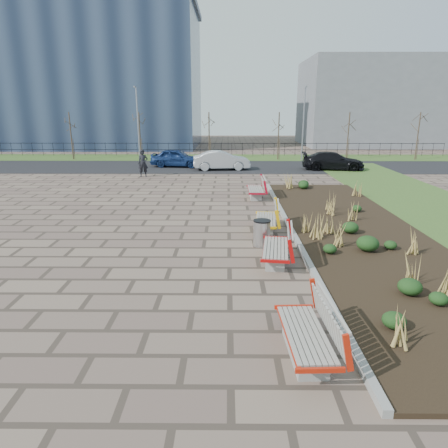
{
  "coord_description": "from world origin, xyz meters",
  "views": [
    {
      "loc": [
        1.61,
        -8.76,
        4.3
      ],
      "look_at": [
        1.5,
        3.0,
        0.9
      ],
      "focal_mm": 32.0,
      "sensor_mm": 36.0,
      "label": 1
    }
  ],
  "objects_px": {
    "litter_bin": "(262,233)",
    "pedestrian": "(143,163)",
    "bench_a": "(305,330)",
    "car_silver": "(222,160)",
    "car_blue": "(177,158)",
    "car_black": "(333,161)",
    "bench_b": "(276,246)",
    "bench_d": "(255,188)",
    "lamp_east": "(303,124)",
    "bench_c": "(266,218)",
    "lamp_west": "(138,124)"
  },
  "relations": [
    {
      "from": "car_black",
      "to": "bench_b",
      "type": "bearing_deg",
      "value": 167.93
    },
    {
      "from": "car_blue",
      "to": "car_black",
      "type": "height_order",
      "value": "car_blue"
    },
    {
      "from": "bench_d",
      "to": "bench_b",
      "type": "bearing_deg",
      "value": -89.94
    },
    {
      "from": "litter_bin",
      "to": "bench_a",
      "type": "bearing_deg",
      "value": -87.36
    },
    {
      "from": "bench_d",
      "to": "lamp_west",
      "type": "distance_m",
      "value": 17.78
    },
    {
      "from": "bench_b",
      "to": "bench_d",
      "type": "height_order",
      "value": "same"
    },
    {
      "from": "pedestrian",
      "to": "lamp_east",
      "type": "relative_size",
      "value": 0.29
    },
    {
      "from": "bench_b",
      "to": "bench_c",
      "type": "bearing_deg",
      "value": 97.35
    },
    {
      "from": "car_silver",
      "to": "pedestrian",
      "type": "bearing_deg",
      "value": 115.94
    },
    {
      "from": "pedestrian",
      "to": "bench_d",
      "type": "bearing_deg",
      "value": -56.35
    },
    {
      "from": "bench_c",
      "to": "lamp_east",
      "type": "bearing_deg",
      "value": 82.05
    },
    {
      "from": "bench_b",
      "to": "lamp_west",
      "type": "relative_size",
      "value": 0.35
    },
    {
      "from": "bench_d",
      "to": "lamp_west",
      "type": "relative_size",
      "value": 0.35
    },
    {
      "from": "car_silver",
      "to": "lamp_west",
      "type": "relative_size",
      "value": 0.69
    },
    {
      "from": "car_silver",
      "to": "bench_d",
      "type": "bearing_deg",
      "value": -174.49
    },
    {
      "from": "lamp_east",
      "to": "car_silver",
      "type": "bearing_deg",
      "value": -140.82
    },
    {
      "from": "bench_a",
      "to": "car_silver",
      "type": "distance_m",
      "value": 22.94
    },
    {
      "from": "car_blue",
      "to": "lamp_west",
      "type": "relative_size",
      "value": 0.66
    },
    {
      "from": "litter_bin",
      "to": "car_black",
      "type": "bearing_deg",
      "value": 68.77
    },
    {
      "from": "litter_bin",
      "to": "pedestrian",
      "type": "height_order",
      "value": "pedestrian"
    },
    {
      "from": "pedestrian",
      "to": "lamp_west",
      "type": "xyz_separation_m",
      "value": [
        -2.07,
        8.67,
        2.16
      ]
    },
    {
      "from": "bench_a",
      "to": "pedestrian",
      "type": "bearing_deg",
      "value": 106.87
    },
    {
      "from": "lamp_east",
      "to": "lamp_west",
      "type": "bearing_deg",
      "value": 180.0
    },
    {
      "from": "bench_b",
      "to": "bench_c",
      "type": "height_order",
      "value": "same"
    },
    {
      "from": "pedestrian",
      "to": "lamp_west",
      "type": "bearing_deg",
      "value": 90.09
    },
    {
      "from": "pedestrian",
      "to": "bench_a",
      "type": "bearing_deg",
      "value": -84.04
    },
    {
      "from": "bench_a",
      "to": "bench_b",
      "type": "distance_m",
      "value": 4.56
    },
    {
      "from": "bench_b",
      "to": "bench_c",
      "type": "relative_size",
      "value": 1.0
    },
    {
      "from": "litter_bin",
      "to": "bench_d",
      "type": "bearing_deg",
      "value": 87.81
    },
    {
      "from": "bench_b",
      "to": "car_silver",
      "type": "xyz_separation_m",
      "value": [
        -1.84,
        18.31,
        0.2
      ]
    },
    {
      "from": "lamp_east",
      "to": "pedestrian",
      "type": "bearing_deg",
      "value": -144.0
    },
    {
      "from": "car_silver",
      "to": "lamp_east",
      "type": "xyz_separation_m",
      "value": [
        6.84,
        5.57,
        2.34
      ]
    },
    {
      "from": "bench_c",
      "to": "pedestrian",
      "type": "height_order",
      "value": "pedestrian"
    },
    {
      "from": "bench_d",
      "to": "pedestrian",
      "type": "bearing_deg",
      "value": 137.06
    },
    {
      "from": "car_blue",
      "to": "car_silver",
      "type": "relative_size",
      "value": 0.96
    },
    {
      "from": "car_black",
      "to": "car_blue",
      "type": "bearing_deg",
      "value": 89.54
    },
    {
      "from": "bench_a",
      "to": "car_silver",
      "type": "relative_size",
      "value": 0.51
    },
    {
      "from": "bench_c",
      "to": "car_black",
      "type": "xyz_separation_m",
      "value": [
        6.27,
        15.22,
        0.16
      ]
    },
    {
      "from": "pedestrian",
      "to": "car_blue",
      "type": "distance_m",
      "value": 4.89
    },
    {
      "from": "car_silver",
      "to": "bench_a",
      "type": "bearing_deg",
      "value": 179.23
    },
    {
      "from": "bench_a",
      "to": "bench_d",
      "type": "bearing_deg",
      "value": 87.55
    },
    {
      "from": "bench_d",
      "to": "bench_a",
      "type": "bearing_deg",
      "value": -89.94
    },
    {
      "from": "bench_a",
      "to": "car_blue",
      "type": "xyz_separation_m",
      "value": [
        -5.29,
        24.38,
        0.19
      ]
    },
    {
      "from": "bench_a",
      "to": "pedestrian",
      "type": "height_order",
      "value": "pedestrian"
    },
    {
      "from": "lamp_west",
      "to": "litter_bin",
      "type": "bearing_deg",
      "value": -68.73
    },
    {
      "from": "bench_d",
      "to": "lamp_west",
      "type": "height_order",
      "value": "lamp_west"
    },
    {
      "from": "bench_d",
      "to": "car_silver",
      "type": "distance_m",
      "value": 9.73
    },
    {
      "from": "car_black",
      "to": "lamp_west",
      "type": "distance_m",
      "value": 16.42
    },
    {
      "from": "litter_bin",
      "to": "lamp_east",
      "type": "xyz_separation_m",
      "value": [
        5.28,
        22.4,
        2.62
      ]
    },
    {
      "from": "bench_c",
      "to": "lamp_west",
      "type": "distance_m",
      "value": 22.77
    }
  ]
}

